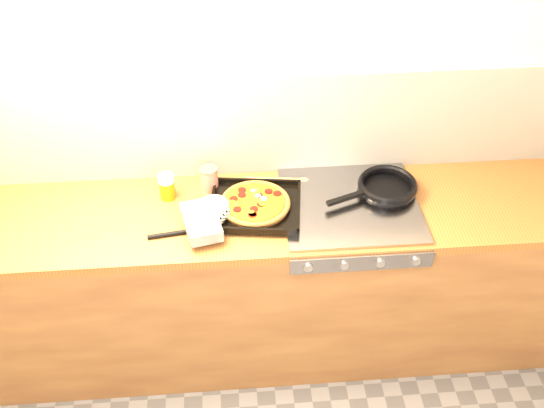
{
  "coord_description": "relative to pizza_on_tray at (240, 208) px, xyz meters",
  "views": [
    {
      "loc": [
        -0.07,
        -1.02,
        2.72
      ],
      "look_at": [
        0.1,
        1.08,
        0.95
      ],
      "focal_mm": 42.0,
      "sensor_mm": 36.0,
      "label": 1
    }
  ],
  "objects": [
    {
      "name": "room_shell",
      "position": [
        0.04,
        0.31,
        0.21
      ],
      "size": [
        3.2,
        3.2,
        3.2
      ],
      "color": "white",
      "rests_on": "ground"
    },
    {
      "name": "counter_run",
      "position": [
        0.04,
        0.03,
        -0.49
      ],
      "size": [
        3.2,
        0.62,
        0.9
      ],
      "color": "olive",
      "rests_on": "ground"
    },
    {
      "name": "stovetop",
      "position": [
        0.49,
        0.03,
        -0.04
      ],
      "size": [
        0.6,
        0.56,
        0.02
      ],
      "primitive_type": "cube",
      "color": "gray",
      "rests_on": "counter_run"
    },
    {
      "name": "pizza_on_tray",
      "position": [
        0.0,
        0.0,
        0.0
      ],
      "size": [
        0.54,
        0.44,
        0.07
      ],
      "color": "black",
      "rests_on": "stovetop"
    },
    {
      "name": "frying_pan",
      "position": [
        0.66,
        0.1,
        -0.0
      ],
      "size": [
        0.47,
        0.35,
        0.04
      ],
      "color": "black",
      "rests_on": "stovetop"
    },
    {
      "name": "tomato_can",
      "position": [
        -0.13,
        0.19,
        0.02
      ],
      "size": [
        0.09,
        0.09,
        0.12
      ],
      "color": "#A11D0D",
      "rests_on": "counter_run"
    },
    {
      "name": "juice_glass",
      "position": [
        -0.32,
        0.15,
        0.02
      ],
      "size": [
        0.1,
        0.1,
        0.12
      ],
      "color": "orange",
      "rests_on": "counter_run"
    },
    {
      "name": "wooden_spoon",
      "position": [
        0.21,
        0.23,
        -0.03
      ],
      "size": [
        0.3,
        0.07,
        0.02
      ],
      "color": "#AB7E48",
      "rests_on": "counter_run"
    },
    {
      "name": "black_spatula",
      "position": [
        -0.25,
        -0.1,
        -0.04
      ],
      "size": [
        0.29,
        0.1,
        0.02
      ],
      "color": "black",
      "rests_on": "counter_run"
    }
  ]
}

